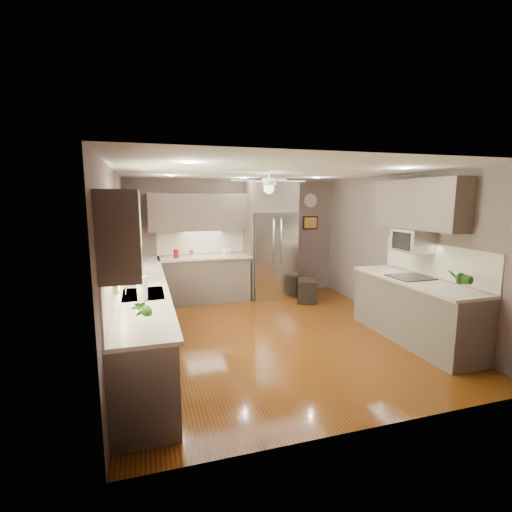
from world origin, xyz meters
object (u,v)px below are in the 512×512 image
potted_plant_left (141,309)px  paper_towel (142,288)px  canister_a (176,254)px  microwave (412,240)px  canister_b (191,253)px  soap_bottle (133,282)px  stool (307,291)px  potted_plant_right (458,278)px  bowl (227,254)px  refrigerator (271,242)px

potted_plant_left → paper_towel: size_ratio=1.06×
canister_a → microwave: (3.31, -2.74, 0.46)m
potted_plant_left → paper_towel: (0.01, 0.90, -0.02)m
potted_plant_left → microwave: size_ratio=0.57×
canister_b → soap_bottle: 2.65m
microwave → paper_towel: bearing=-176.5°
microwave → stool: 2.51m
soap_bottle → paper_towel: (0.12, -0.58, 0.05)m
soap_bottle → stool: soap_bottle is taller
paper_towel → stool: bearing=35.6°
canister_b → potted_plant_right: size_ratio=0.38×
potted_plant_right → microwave: size_ratio=0.65×
stool → canister_a: bearing=164.4°
canister_a → stool: size_ratio=0.33×
soap_bottle → paper_towel: size_ratio=0.63×
canister_a → potted_plant_right: size_ratio=0.47×
bowl → microwave: 3.61m
refrigerator → stool: 1.29m
potted_plant_left → bowl: (1.69, 3.90, -0.13)m
potted_plant_left → canister_b: bearing=76.3°
paper_towel → potted_plant_right: bearing=-11.2°
microwave → potted_plant_left: bearing=-163.9°
soap_bottle → potted_plant_left: bearing=-85.9°
refrigerator → soap_bottle: bearing=-139.2°
potted_plant_right → stool: (-0.68, 3.04, -0.88)m
canister_b → refrigerator: (1.69, -0.06, 0.18)m
canister_a → paper_towel: 3.05m
potted_plant_left → stool: potted_plant_left is taller
microwave → stool: (-0.78, 2.03, -1.24)m
potted_plant_left → potted_plant_right: 3.87m
microwave → potted_plant_right: bearing=-95.9°
canister_a → potted_plant_right: potted_plant_right is taller
potted_plant_left → stool: 4.59m
canister_a → paper_towel: (-0.65, -2.98, 0.06)m
refrigerator → stool: refrigerator is taller
refrigerator → stool: size_ratio=4.88×
refrigerator → paper_towel: size_ratio=8.25×
microwave → paper_towel: 3.99m
canister_a → refrigerator: bearing=-1.0°
soap_bottle → bowl: size_ratio=0.83×
potted_plant_left → bowl: size_ratio=1.40×
soap_bottle → potted_plant_left: size_ratio=0.60×
soap_bottle → potted_plant_left: 1.48m
stool → bowl: bearing=154.5°
stool → paper_towel: (-3.18, -2.28, 0.84)m
canister_b → potted_plant_left: (-0.96, -3.91, 0.09)m
canister_b → potted_plant_right: (2.91, -3.77, 0.11)m
stool → paper_towel: size_ratio=1.69×
canister_a → potted_plant_left: (-0.66, -3.89, 0.08)m
refrigerator → bowl: bearing=177.5°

